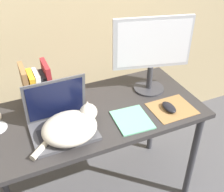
# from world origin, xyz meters

# --- Properties ---
(desk) EXTENTS (1.28, 0.61, 0.75)m
(desk) POSITION_xyz_m (0.00, 0.30, 0.66)
(desk) COLOR #2D2B2B
(desk) RESTS_ON ground_plane
(laptop) EXTENTS (0.33, 0.26, 0.27)m
(laptop) POSITION_xyz_m (-0.20, 0.23, 0.80)
(laptop) COLOR #4C4C51
(laptop) RESTS_ON desk
(cat) EXTENTS (0.39, 0.29, 0.13)m
(cat) POSITION_xyz_m (-0.17, 0.16, 0.81)
(cat) COLOR beige
(cat) RESTS_ON desk
(external_monitor) EXTENTS (0.46, 0.19, 0.48)m
(external_monitor) POSITION_xyz_m (0.42, 0.38, 1.02)
(external_monitor) COLOR #333338
(external_monitor) RESTS_ON desk
(mousepad) EXTENTS (0.25, 0.21, 0.00)m
(mousepad) POSITION_xyz_m (0.43, 0.14, 0.75)
(mousepad) COLOR olive
(mousepad) RESTS_ON desk
(computer_mouse) EXTENTS (0.06, 0.11, 0.03)m
(computer_mouse) POSITION_xyz_m (0.41, 0.14, 0.77)
(computer_mouse) COLOR black
(computer_mouse) RESTS_ON mousepad
(book_row) EXTENTS (0.16, 0.17, 0.26)m
(book_row) POSITION_xyz_m (-0.26, 0.51, 0.86)
(book_row) COLOR olive
(book_row) RESTS_ON desk
(notepad) EXTENTS (0.20, 0.23, 0.01)m
(notepad) POSITION_xyz_m (0.17, 0.15, 0.75)
(notepad) COLOR #6BBC93
(notepad) RESTS_ON desk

